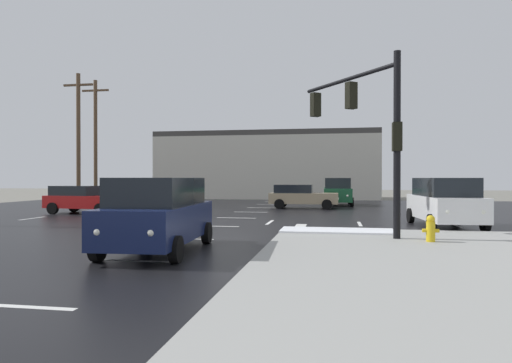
{
  "coord_description": "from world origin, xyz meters",
  "views": [
    {
      "loc": [
        4.91,
        -20.32,
        2.04
      ],
      "look_at": [
        0.01,
        7.79,
        1.83
      ],
      "focal_mm": 31.69,
      "sensor_mm": 36.0,
      "label": 1
    }
  ],
  "objects_px": {
    "suv_navy": "(159,213)",
    "sedan_red": "(84,199)",
    "utility_pole_distant": "(96,139)",
    "suv_green": "(337,191)",
    "suv_white": "(444,201)",
    "traffic_signal_mast": "(367,118)",
    "sedan_tan": "(301,196)",
    "fire_hydrant": "(431,228)",
    "utility_pole_far": "(78,137)"
  },
  "relations": [
    {
      "from": "suv_navy",
      "to": "sedan_red",
      "type": "distance_m",
      "value": 15.11
    },
    {
      "from": "utility_pole_distant",
      "to": "suv_green",
      "type": "bearing_deg",
      "value": 4.34
    },
    {
      "from": "suv_white",
      "to": "utility_pole_distant",
      "type": "relative_size",
      "value": 0.51
    },
    {
      "from": "suv_white",
      "to": "traffic_signal_mast",
      "type": "bearing_deg",
      "value": -45.73
    },
    {
      "from": "traffic_signal_mast",
      "to": "sedan_tan",
      "type": "bearing_deg",
      "value": -23.14
    },
    {
      "from": "suv_white",
      "to": "sedan_red",
      "type": "distance_m",
      "value": 18.99
    },
    {
      "from": "suv_navy",
      "to": "suv_green",
      "type": "relative_size",
      "value": 1.01
    },
    {
      "from": "suv_green",
      "to": "utility_pole_distant",
      "type": "bearing_deg",
      "value": -86.98
    },
    {
      "from": "suv_white",
      "to": "sedan_tan",
      "type": "bearing_deg",
      "value": -151.59
    },
    {
      "from": "suv_navy",
      "to": "suv_white",
      "type": "bearing_deg",
      "value": 127.28
    },
    {
      "from": "suv_navy",
      "to": "fire_hydrant",
      "type": "bearing_deg",
      "value": 104.28
    },
    {
      "from": "sedan_tan",
      "to": "traffic_signal_mast",
      "type": "bearing_deg",
      "value": -76.96
    },
    {
      "from": "suv_navy",
      "to": "utility_pole_distant",
      "type": "relative_size",
      "value": 0.51
    },
    {
      "from": "traffic_signal_mast",
      "to": "utility_pole_distant",
      "type": "relative_size",
      "value": 0.61
    },
    {
      "from": "fire_hydrant",
      "to": "traffic_signal_mast",
      "type": "bearing_deg",
      "value": 135.73
    },
    {
      "from": "traffic_signal_mast",
      "to": "suv_white",
      "type": "distance_m",
      "value": 5.91
    },
    {
      "from": "suv_white",
      "to": "utility_pole_far",
      "type": "height_order",
      "value": "utility_pole_far"
    },
    {
      "from": "traffic_signal_mast",
      "to": "suv_navy",
      "type": "relative_size",
      "value": 1.2
    },
    {
      "from": "sedan_red",
      "to": "utility_pole_far",
      "type": "distance_m",
      "value": 7.61
    },
    {
      "from": "suv_green",
      "to": "sedan_tan",
      "type": "height_order",
      "value": "suv_green"
    },
    {
      "from": "sedan_tan",
      "to": "sedan_red",
      "type": "xyz_separation_m",
      "value": [
        -11.9,
        -6.45,
        0.0
      ]
    },
    {
      "from": "suv_green",
      "to": "sedan_tan",
      "type": "bearing_deg",
      "value": -32.84
    },
    {
      "from": "suv_white",
      "to": "sedan_red",
      "type": "xyz_separation_m",
      "value": [
        -18.57,
        3.97,
        -0.24
      ]
    },
    {
      "from": "fire_hydrant",
      "to": "suv_navy",
      "type": "height_order",
      "value": "suv_navy"
    },
    {
      "from": "suv_navy",
      "to": "suv_white",
      "type": "xyz_separation_m",
      "value": [
        9.24,
        7.92,
        0.0
      ]
    },
    {
      "from": "fire_hydrant",
      "to": "suv_green",
      "type": "xyz_separation_m",
      "value": [
        -2.64,
        19.82,
        0.55
      ]
    },
    {
      "from": "fire_hydrant",
      "to": "suv_green",
      "type": "height_order",
      "value": "suv_green"
    },
    {
      "from": "suv_green",
      "to": "suv_white",
      "type": "xyz_separation_m",
      "value": [
        4.28,
        -14.32,
        0.0
      ]
    },
    {
      "from": "utility_pole_far",
      "to": "suv_green",
      "type": "bearing_deg",
      "value": 15.59
    },
    {
      "from": "suv_navy",
      "to": "utility_pole_far",
      "type": "relative_size",
      "value": 0.53
    },
    {
      "from": "sedan_red",
      "to": "utility_pole_far",
      "type": "height_order",
      "value": "utility_pole_far"
    },
    {
      "from": "traffic_signal_mast",
      "to": "utility_pole_far",
      "type": "xyz_separation_m",
      "value": [
        -18.79,
        13.14,
        0.82
      ]
    },
    {
      "from": "suv_green",
      "to": "utility_pole_distant",
      "type": "height_order",
      "value": "utility_pole_distant"
    },
    {
      "from": "sedan_tan",
      "to": "sedan_red",
      "type": "distance_m",
      "value": 13.54
    },
    {
      "from": "suv_white",
      "to": "utility_pole_far",
      "type": "distance_m",
      "value": 24.34
    },
    {
      "from": "suv_white",
      "to": "suv_green",
      "type": "bearing_deg",
      "value": -167.59
    },
    {
      "from": "suv_green",
      "to": "utility_pole_far",
      "type": "bearing_deg",
      "value": -75.73
    },
    {
      "from": "fire_hydrant",
      "to": "sedan_red",
      "type": "distance_m",
      "value": 19.41
    },
    {
      "from": "suv_navy",
      "to": "sedan_tan",
      "type": "distance_m",
      "value": 18.51
    },
    {
      "from": "sedan_tan",
      "to": "sedan_red",
      "type": "bearing_deg",
      "value": -151.54
    },
    {
      "from": "traffic_signal_mast",
      "to": "sedan_tan",
      "type": "distance_m",
      "value": 14.96
    },
    {
      "from": "suv_navy",
      "to": "utility_pole_far",
      "type": "bearing_deg",
      "value": -146.46
    },
    {
      "from": "fire_hydrant",
      "to": "suv_white",
      "type": "xyz_separation_m",
      "value": [
        1.64,
        5.51,
        0.55
      ]
    },
    {
      "from": "fire_hydrant",
      "to": "suv_white",
      "type": "bearing_deg",
      "value": 73.41
    },
    {
      "from": "fire_hydrant",
      "to": "utility_pole_far",
      "type": "height_order",
      "value": "utility_pole_far"
    },
    {
      "from": "traffic_signal_mast",
      "to": "sedan_red",
      "type": "relative_size",
      "value": 1.26
    },
    {
      "from": "fire_hydrant",
      "to": "utility_pole_distant",
      "type": "relative_size",
      "value": 0.08
    },
    {
      "from": "utility_pole_far",
      "to": "fire_hydrant",
      "type": "bearing_deg",
      "value": -35.86
    },
    {
      "from": "fire_hydrant",
      "to": "sedan_tan",
      "type": "relative_size",
      "value": 0.17
    },
    {
      "from": "suv_navy",
      "to": "suv_green",
      "type": "xyz_separation_m",
      "value": [
        4.96,
        22.23,
        0.0
      ]
    }
  ]
}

